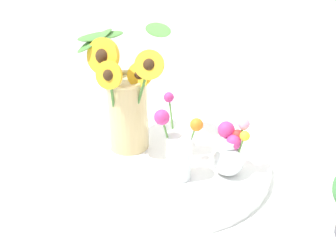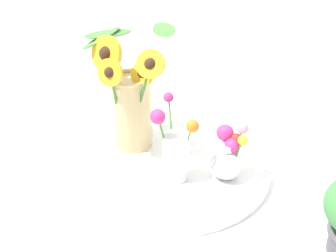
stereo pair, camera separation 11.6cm
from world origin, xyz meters
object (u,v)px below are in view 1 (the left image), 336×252
object	(u,v)px
serving_tray	(168,165)
vase_bulb_right	(230,152)
vase_small_center	(178,149)
mason_jar_sunflowers	(125,101)

from	to	relation	value
serving_tray	vase_bulb_right	size ratio (longest dim) A/B	3.59
vase_small_center	vase_bulb_right	size ratio (longest dim) A/B	1.37
mason_jar_sunflowers	vase_bulb_right	bearing A→B (deg)	-0.92
vase_small_center	vase_bulb_right	bearing A→B (deg)	33.30
mason_jar_sunflowers	vase_small_center	world-z (taller)	mason_jar_sunflowers
mason_jar_sunflowers	vase_bulb_right	xyz separation A→B (m)	(0.29, -0.00, -0.08)
mason_jar_sunflowers	vase_small_center	distance (m)	0.21
serving_tray	mason_jar_sunflowers	bearing A→B (deg)	169.75
serving_tray	vase_small_center	size ratio (longest dim) A/B	2.63
serving_tray	mason_jar_sunflowers	size ratio (longest dim) A/B	1.63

